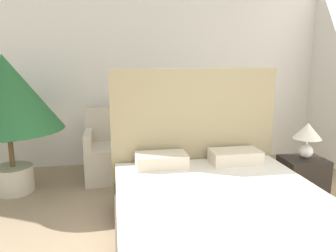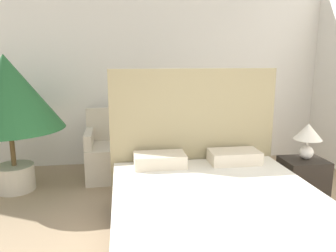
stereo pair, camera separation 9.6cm
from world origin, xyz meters
TOP-DOWN VIEW (x-y plane):
  - wall_back at (0.00, 3.99)m, footprint 10.00×0.06m
  - bed at (0.27, 1.43)m, footprint 1.90×2.17m
  - armchair_near_window_left at (-0.72, 3.31)m, footprint 0.66×0.67m
  - armchair_near_window_right at (0.35, 3.31)m, footprint 0.67×0.68m
  - potted_palm at (-1.91, 3.03)m, footprint 1.33×1.33m
  - nightstand at (1.53, 2.16)m, footprint 0.48×0.40m
  - table_lamp at (1.56, 2.18)m, footprint 0.32×0.32m
  - side_table at (-0.19, 3.26)m, footprint 0.28×0.28m

SIDE VIEW (x-z plane):
  - side_table at x=-0.19m, z-range 0.00..0.45m
  - nightstand at x=1.53m, z-range 0.00..0.53m
  - bed at x=0.27m, z-range -0.47..1.09m
  - armchair_near_window_left at x=-0.72m, z-range -0.17..0.79m
  - armchair_near_window_right at x=0.35m, z-range -0.17..0.79m
  - table_lamp at x=1.56m, z-range 0.60..1.02m
  - potted_palm at x=-1.91m, z-range 0.35..2.07m
  - wall_back at x=0.00m, z-range 0.00..2.90m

